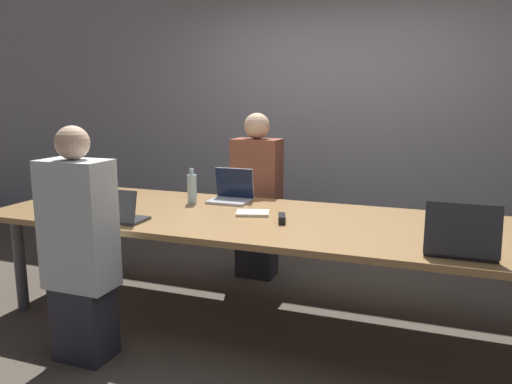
# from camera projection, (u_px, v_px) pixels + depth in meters

# --- Properties ---
(ground_plane) EXTENTS (24.00, 24.00, 0.00)m
(ground_plane) POSITION_uv_depth(u_px,v_px,m) (278.00, 324.00, 3.46)
(ground_plane) COLOR brown
(curtain_wall) EXTENTS (12.00, 0.06, 2.80)m
(curtain_wall) POSITION_uv_depth(u_px,v_px,m) (337.00, 112.00, 4.92)
(curtain_wall) COLOR #9999A3
(curtain_wall) RESTS_ON ground_plane
(conference_table) EXTENTS (4.02, 1.22, 0.75)m
(conference_table) POSITION_uv_depth(u_px,v_px,m) (279.00, 226.00, 3.33)
(conference_table) COLOR #9E7547
(conference_table) RESTS_ON ground_plane
(laptop_far_midleft) EXTENTS (0.31, 0.25, 0.25)m
(laptop_far_midleft) POSITION_uv_depth(u_px,v_px,m) (232.00, 192.00, 3.85)
(laptop_far_midleft) COLOR #B7B7BC
(laptop_far_midleft) RESTS_ON conference_table
(person_far_midleft) EXTENTS (0.40, 0.24, 1.42)m
(person_far_midleft) POSITION_uv_depth(u_px,v_px,m) (257.00, 199.00, 4.27)
(person_far_midleft) COLOR #2D2D38
(person_far_midleft) RESTS_ON ground_plane
(bottle_far_midleft) EXTENTS (0.07, 0.07, 0.27)m
(bottle_far_midleft) POSITION_uv_depth(u_px,v_px,m) (192.00, 188.00, 3.77)
(bottle_far_midleft) COLOR #ADD1E0
(bottle_far_midleft) RESTS_ON conference_table
(laptop_near_right) EXTENTS (0.36, 0.27, 0.28)m
(laptop_near_right) POSITION_uv_depth(u_px,v_px,m) (461.00, 240.00, 2.54)
(laptop_near_right) COLOR #333338
(laptop_near_right) RESTS_ON conference_table
(laptop_near_left) EXTENTS (0.33, 0.22, 0.22)m
(laptop_near_left) POSITION_uv_depth(u_px,v_px,m) (118.00, 212.00, 3.22)
(laptop_near_left) COLOR #333338
(laptop_near_left) RESTS_ON conference_table
(person_near_left) EXTENTS (0.40, 0.24, 1.39)m
(person_near_left) POSITION_uv_depth(u_px,v_px,m) (80.00, 250.00, 2.90)
(person_near_left) COLOR #2D2D38
(person_near_left) RESTS_ON ground_plane
(cup_near_left) EXTENTS (0.09, 0.09, 0.10)m
(cup_near_left) POSITION_uv_depth(u_px,v_px,m) (90.00, 210.00, 3.34)
(cup_near_left) COLOR brown
(cup_near_left) RESTS_ON conference_table
(bottle_near_left) EXTENTS (0.07, 0.07, 0.21)m
(bottle_near_left) POSITION_uv_depth(u_px,v_px,m) (103.00, 201.00, 3.45)
(bottle_near_left) COLOR green
(bottle_near_left) RESTS_ON conference_table
(stapler) EXTENTS (0.09, 0.16, 0.05)m
(stapler) POSITION_uv_depth(u_px,v_px,m) (282.00, 219.00, 3.22)
(stapler) COLOR black
(stapler) RESTS_ON conference_table
(notebook) EXTENTS (0.26, 0.22, 0.02)m
(notebook) POSITION_uv_depth(u_px,v_px,m) (253.00, 213.00, 3.43)
(notebook) COLOR silver
(notebook) RESTS_ON conference_table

